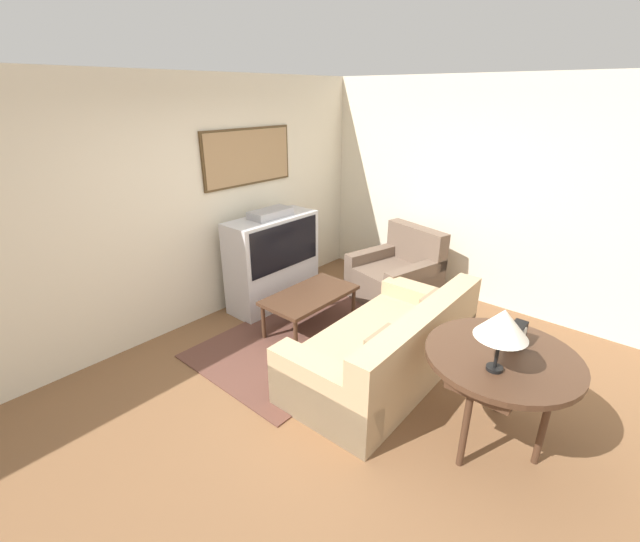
% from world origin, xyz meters
% --- Properties ---
extents(ground_plane, '(12.00, 12.00, 0.00)m').
position_xyz_m(ground_plane, '(0.00, 0.00, 0.00)').
color(ground_plane, brown).
extents(wall_back, '(12.00, 0.10, 2.70)m').
position_xyz_m(wall_back, '(0.01, 2.13, 1.36)').
color(wall_back, beige).
rests_on(wall_back, ground_plane).
extents(wall_right, '(0.06, 12.00, 2.70)m').
position_xyz_m(wall_right, '(2.63, 0.00, 1.35)').
color(wall_right, beige).
rests_on(wall_right, ground_plane).
extents(area_rug, '(2.57, 1.52, 0.01)m').
position_xyz_m(area_rug, '(0.59, 0.85, 0.01)').
color(area_rug, brown).
rests_on(area_rug, ground_plane).
extents(tv, '(1.18, 0.47, 1.22)m').
position_xyz_m(tv, '(0.82, 1.74, 0.58)').
color(tv, silver).
rests_on(tv, ground_plane).
extents(couch, '(2.03, 1.05, 0.80)m').
position_xyz_m(couch, '(0.47, -0.18, 0.28)').
color(couch, tan).
rests_on(couch, ground_plane).
extents(armchair, '(1.11, 1.09, 0.91)m').
position_xyz_m(armchair, '(1.96, 0.65, 0.30)').
color(armchair, brown).
rests_on(armchair, ground_plane).
extents(coffee_table, '(1.07, 0.58, 0.45)m').
position_xyz_m(coffee_table, '(0.63, 0.94, 0.40)').
color(coffee_table, '#472D1E').
rests_on(coffee_table, ground_plane).
extents(console_table, '(1.08, 1.08, 0.77)m').
position_xyz_m(console_table, '(0.30, -1.23, 0.71)').
color(console_table, '#472D1E').
rests_on(console_table, ground_plane).
extents(table_lamp, '(0.34, 0.34, 0.46)m').
position_xyz_m(table_lamp, '(0.08, -1.25, 1.13)').
color(table_lamp, black).
rests_on(table_lamp, console_table).
extents(mantel_clock, '(0.17, 0.10, 0.18)m').
position_xyz_m(mantel_clock, '(0.49, -1.25, 0.86)').
color(mantel_clock, black).
rests_on(mantel_clock, console_table).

